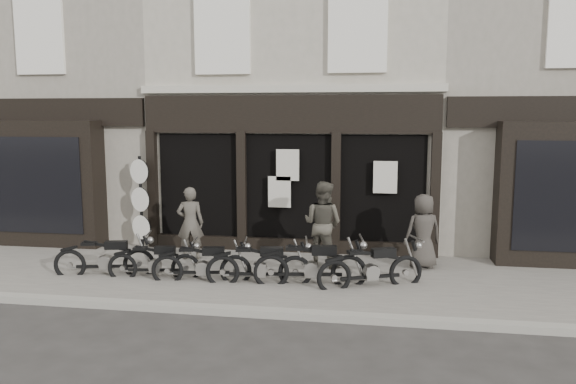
# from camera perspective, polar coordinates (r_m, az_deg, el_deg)

# --- Properties ---
(ground_plane) EXTENTS (90.00, 90.00, 0.00)m
(ground_plane) POSITION_cam_1_polar(r_m,az_deg,el_deg) (11.12, -2.39, -10.20)
(ground_plane) COLOR #2D2B28
(ground_plane) RESTS_ON ground
(pavement) EXTENTS (30.00, 4.20, 0.12)m
(pavement) POSITION_cam_1_polar(r_m,az_deg,el_deg) (11.94, -1.52, -8.60)
(pavement) COLOR #67615B
(pavement) RESTS_ON ground_plane
(kerb) EXTENTS (30.00, 0.25, 0.13)m
(kerb) POSITION_cam_1_polar(r_m,az_deg,el_deg) (9.94, -3.87, -12.05)
(kerb) COLOR gray
(kerb) RESTS_ON ground_plane
(central_building) EXTENTS (7.30, 6.22, 8.34)m
(central_building) POSITION_cam_1_polar(r_m,az_deg,el_deg) (16.45, 1.75, 10.11)
(central_building) COLOR #B1A697
(central_building) RESTS_ON ground
(neighbour_left) EXTENTS (5.60, 6.73, 8.34)m
(neighbour_left) POSITION_cam_1_polar(r_m,az_deg,el_deg) (18.33, -18.64, 9.36)
(neighbour_left) COLOR gray
(neighbour_left) RESTS_ON ground
(neighbour_right) EXTENTS (5.60, 6.73, 8.34)m
(neighbour_right) POSITION_cam_1_polar(r_m,az_deg,el_deg) (16.79, 24.06, 9.25)
(neighbour_right) COLOR gray
(neighbour_right) RESTS_ON ground
(motorcycle_0) EXTENTS (2.07, 0.74, 1.00)m
(motorcycle_0) POSITION_cam_1_polar(r_m,az_deg,el_deg) (12.44, -18.02, -6.71)
(motorcycle_0) COLOR black
(motorcycle_0) RESTS_ON ground
(motorcycle_1) EXTENTS (1.93, 0.55, 0.93)m
(motorcycle_1) POSITION_cam_1_polar(r_m,az_deg,el_deg) (11.98, -13.33, -7.24)
(motorcycle_1) COLOR black
(motorcycle_1) RESTS_ON ground
(motorcycle_2) EXTENTS (2.02, 0.64, 0.97)m
(motorcycle_2) POSITION_cam_1_polar(r_m,az_deg,el_deg) (11.56, -8.65, -7.57)
(motorcycle_2) COLOR black
(motorcycle_2) RESTS_ON ground
(motorcycle_3) EXTENTS (2.12, 0.63, 1.02)m
(motorcycle_3) POSITION_cam_1_polar(r_m,az_deg,el_deg) (11.28, -2.83, -7.78)
(motorcycle_3) COLOR black
(motorcycle_3) RESTS_ON ground
(motorcycle_4) EXTENTS (2.25, 0.65, 1.08)m
(motorcycle_4) POSITION_cam_1_polar(r_m,az_deg,el_deg) (11.19, 2.40, -7.79)
(motorcycle_4) COLOR black
(motorcycle_4) RESTS_ON ground
(motorcycle_5) EXTENTS (2.05, 1.11, 1.04)m
(motorcycle_5) POSITION_cam_1_polar(r_m,az_deg,el_deg) (11.18, 8.50, -7.96)
(motorcycle_5) COLOR black
(motorcycle_5) RESTS_ON ground
(man_left) EXTENTS (0.69, 0.53, 1.69)m
(man_left) POSITION_cam_1_polar(r_m,az_deg,el_deg) (13.16, -9.90, -3.12)
(man_left) COLOR #48433B
(man_left) RESTS_ON pavement
(man_centre) EXTENTS (1.12, 1.00, 1.89)m
(man_centre) POSITION_cam_1_polar(r_m,az_deg,el_deg) (12.38, 3.55, -3.23)
(man_centre) COLOR #454137
(man_centre) RESTS_ON pavement
(man_right) EXTENTS (0.92, 0.75, 1.63)m
(man_right) POSITION_cam_1_polar(r_m,az_deg,el_deg) (12.54, 13.57, -3.90)
(man_right) COLOR #37332E
(man_right) RESTS_ON pavement
(advert_sign_post) EXTENTS (0.57, 0.38, 2.45)m
(advert_sign_post) POSITION_cam_1_polar(r_m,az_deg,el_deg) (14.24, -14.73, -1.49)
(advert_sign_post) COLOR black
(advert_sign_post) RESTS_ON ground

